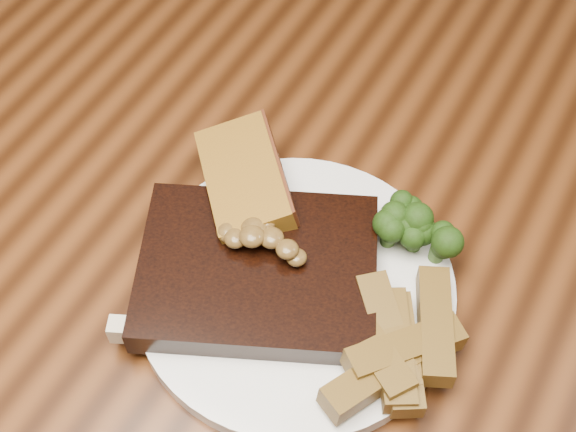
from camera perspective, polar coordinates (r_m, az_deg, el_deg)
name	(u,v)px	position (r m, az deg, el deg)	size (l,w,h in m)	color
dining_table	(285,289)	(0.77, -0.25, -5.18)	(1.60, 0.90, 0.75)	#4C260F
chair_far	(472,34)	(1.27, 12.96, 12.51)	(0.43, 0.43, 0.90)	black
plate	(295,290)	(0.65, 0.49, -5.26)	(0.26, 0.26, 0.01)	white
steak	(258,272)	(0.64, -2.17, -3.98)	(0.19, 0.14, 0.03)	black
steak_bone	(215,338)	(0.62, -5.22, -8.64)	(0.16, 0.02, 0.02)	#C2B596
mushroom_pile	(262,241)	(0.62, -1.85, -1.78)	(0.06, 0.06, 0.03)	brown
garlic_bread	(245,194)	(0.68, -3.05, 1.59)	(0.11, 0.06, 0.02)	#8D6419
potato_wedges	(371,325)	(0.62, 5.90, -7.75)	(0.12, 0.12, 0.02)	brown
broccoli_cluster	(403,232)	(0.66, 8.17, -1.10)	(0.07, 0.07, 0.04)	#19390C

